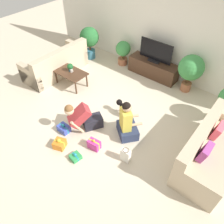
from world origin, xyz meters
name	(u,v)px	position (x,y,z in m)	size (l,w,h in m)	color
ground_plane	(105,117)	(0.00, 0.00, 0.00)	(16.00, 16.00, 0.00)	beige
wall_back	(166,32)	(0.00, 2.63, 1.30)	(8.40, 0.06, 2.60)	white
sofa_left	(56,64)	(-2.43, 0.57, 0.31)	(0.84, 1.98, 0.87)	#C6B293
sofa_right	(210,152)	(2.43, 0.34, 0.31)	(0.84, 1.98, 0.87)	#C6B293
coffee_table	(71,73)	(-1.65, 0.43, 0.39)	(0.94, 0.55, 0.44)	#472D1E
tv_console	(153,68)	(-0.07, 2.33, 0.24)	(1.53, 0.47, 0.49)	#472D1E
tv	(156,53)	(-0.07, 2.33, 0.76)	(1.01, 0.20, 0.62)	black
potted_plant_back_left	(123,51)	(-1.18, 2.28, 0.48)	(0.47, 0.47, 0.78)	#A36042
potted_plant_corner_left	(89,39)	(-2.28, 1.91, 0.67)	(0.62, 0.62, 1.05)	#336B84
potted_plant_back_right	(191,69)	(1.04, 2.28, 0.70)	(0.68, 0.68, 1.07)	#A36042
person_kneeling	(83,117)	(-0.16, -0.58, 0.36)	(0.66, 0.82, 0.80)	#23232D
person_sitting	(127,124)	(0.72, -0.11, 0.35)	(0.66, 0.64, 0.96)	#283351
dog	(123,107)	(0.26, 0.37, 0.25)	(0.52, 0.23, 0.37)	black
gift_box_a	(75,157)	(0.30, -1.31, 0.05)	(0.23, 0.24, 0.16)	#2D934C
gift_box_b	(94,144)	(0.41, -0.86, 0.11)	(0.28, 0.19, 0.26)	#CC3389
gift_box_c	(64,128)	(-0.46, -0.94, 0.08)	(0.28, 0.21, 0.22)	#3D51BC
gift_box_d	(60,144)	(-0.18, -1.31, 0.10)	(0.30, 0.30, 0.25)	orange
gift_bag_a	(126,155)	(1.12, -0.68, 0.16)	(0.21, 0.14, 0.33)	white
mug	(71,70)	(-1.62, 0.45, 0.48)	(0.12, 0.08, 0.09)	silver
tabletop_plant	(70,67)	(-1.67, 0.48, 0.56)	(0.17, 0.17, 0.22)	#336B84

